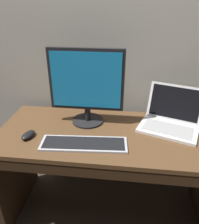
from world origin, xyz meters
TOP-DOWN VIEW (x-y plane):
  - ground_plane at (0.00, 0.00)m, footprint 14.00×14.00m
  - back_wall at (0.00, 0.38)m, footprint 4.50×0.04m
  - desk at (0.00, -0.01)m, footprint 1.41×0.61m
  - laptop_white at (0.38, 0.12)m, footprint 0.43×0.40m
  - external_monitor at (-0.16, 0.11)m, footprint 0.47×0.21m
  - wired_keyboard at (-0.14, -0.15)m, footprint 0.50×0.18m
  - computer_mouse at (-0.48, -0.11)m, footprint 0.08×0.12m

SIDE VIEW (x-z plane):
  - ground_plane at x=0.00m, z-range 0.00..0.00m
  - desk at x=0.00m, z-range 0.15..0.86m
  - wired_keyboard at x=-0.14m, z-range 0.71..0.73m
  - computer_mouse at x=-0.48m, z-range 0.71..0.75m
  - laptop_white at x=0.38m, z-range 0.65..0.89m
  - external_monitor at x=-0.16m, z-range 0.74..1.23m
  - back_wall at x=0.00m, z-range 0.00..2.71m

